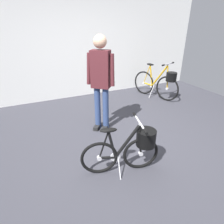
{
  "coord_description": "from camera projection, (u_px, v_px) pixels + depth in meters",
  "views": [
    {
      "loc": [
        -1.31,
        -2.38,
        1.86
      ],
      "look_at": [
        -0.14,
        0.12,
        0.55
      ],
      "focal_mm": 30.12,
      "sensor_mm": 36.0,
      "label": 1
    }
  ],
  "objects": [
    {
      "name": "folding_bike_foreground",
      "position": [
        130.0,
        147.0,
        2.49
      ],
      "size": [
        1.04,
        0.52,
        0.76
      ],
      "color": "black",
      "rests_on": "ground_plane"
    },
    {
      "name": "ground_plane",
      "position": [
        122.0,
        142.0,
        3.24
      ],
      "size": [
        7.34,
        7.34,
        0.0
      ],
      "primitive_type": "plane",
      "color": "#38383F"
    },
    {
      "name": "back_wall",
      "position": [
        76.0,
        42.0,
        4.77
      ],
      "size": [
        7.34,
        0.1,
        2.84
      ],
      "primitive_type": "cube",
      "color": "white",
      "rests_on": "ground_plane"
    },
    {
      "name": "display_bike_left",
      "position": [
        159.0,
        82.0,
        4.98
      ],
      "size": [
        0.61,
        1.33,
        0.97
      ],
      "color": "black",
      "rests_on": "ground_plane"
    },
    {
      "name": "visitor_near_wall",
      "position": [
        101.0,
        79.0,
        3.28
      ],
      "size": [
        0.42,
        0.39,
        1.71
      ],
      "color": "navy",
      "rests_on": "ground_plane"
    }
  ]
}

